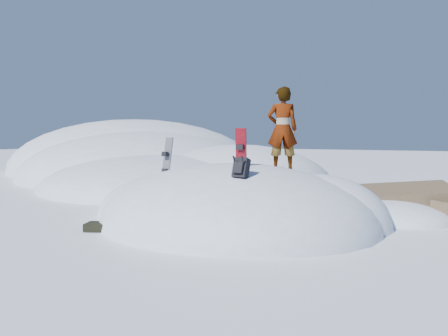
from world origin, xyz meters
The scene contains 9 objects.
ground centered at (0.00, 0.00, 0.00)m, with size 120.00×120.00×0.00m, color white.
snow_mound centered at (-0.17, 0.24, 0.00)m, with size 8.00×6.00×3.00m.
snow_ridge centered at (-10.43, 9.85, 0.00)m, with size 21.50×18.50×6.40m.
rock_outcrop centered at (3.72, 3.01, 0.01)m, with size 4.68×4.41×1.68m.
snowboard_red centered at (0.35, -0.38, 1.64)m, with size 0.27×0.16×1.44m.
snowboard_dark centered at (-1.88, -0.23, 1.43)m, with size 0.33×0.33×1.44m.
backpack centered at (0.78, -1.29, 1.49)m, with size 0.31×0.39×0.51m.
gear_pile centered at (-2.32, -2.12, 0.11)m, with size 0.86×0.67×0.22m.
person centered at (1.04, 0.49, 2.34)m, with size 0.73×0.48×2.01m, color slate.
Camera 1 is at (4.74, -9.52, 2.16)m, focal length 35.00 mm.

